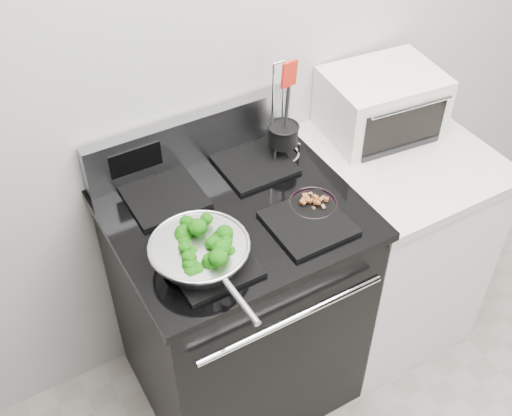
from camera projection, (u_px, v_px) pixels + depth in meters
back_wall at (263, 30)px, 2.11m from camera, size 4.00×0.02×2.70m
gas_range at (237, 302)px, 2.37m from camera, size 0.79×0.69×1.13m
counter at (384, 241)px, 2.63m from camera, size 0.62×0.68×0.92m
skillet at (200, 252)px, 1.85m from camera, size 0.30×0.47×0.06m
broccoli_pile at (199, 247)px, 1.84m from camera, size 0.23×0.23×0.08m
bacon_plate at (313, 202)px, 2.06m from camera, size 0.16×0.16×0.04m
utensil_holder at (283, 140)px, 2.22m from camera, size 0.12×0.12×0.38m
toaster_oven at (381, 103)px, 2.35m from camera, size 0.44×0.35×0.23m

